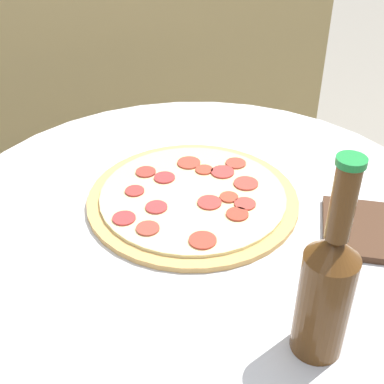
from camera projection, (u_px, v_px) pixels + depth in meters
table at (198, 290)px, 1.01m from camera, size 0.89×0.89×0.69m
pizza at (192, 198)px, 0.93m from camera, size 0.37×0.37×0.02m
beer_bottle at (326, 288)px, 0.62m from camera, size 0.06×0.06×0.28m
pizza_paddle at (384, 232)px, 0.85m from camera, size 0.27×0.20×0.02m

